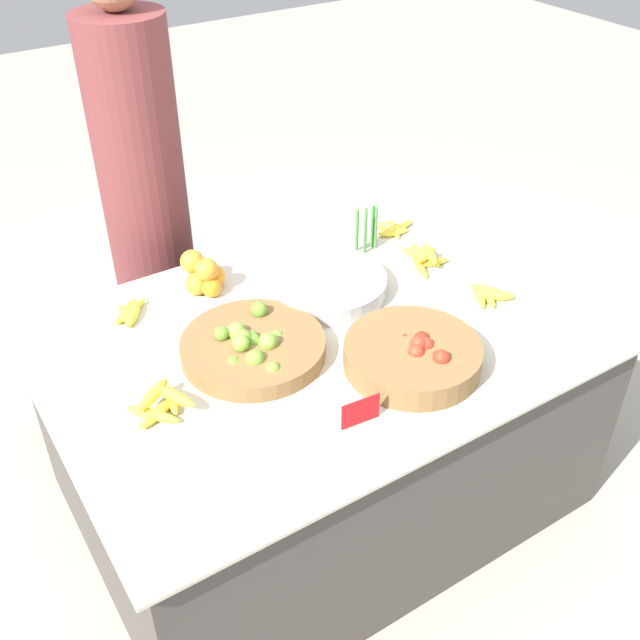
{
  "coord_description": "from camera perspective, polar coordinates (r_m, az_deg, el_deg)",
  "views": [
    {
      "loc": [
        -0.99,
        -1.54,
        2.11
      ],
      "look_at": [
        0.0,
        0.0,
        0.77
      ],
      "focal_mm": 42.0,
      "sensor_mm": 36.0,
      "label": 1
    }
  ],
  "objects": [
    {
      "name": "vendor_person",
      "position": [
        2.9,
        -13.02,
        7.86
      ],
      "size": [
        0.31,
        0.31,
        1.67
      ],
      "color": "brown",
      "rests_on": "ground_plane"
    },
    {
      "name": "price_sign",
      "position": [
        1.98,
        3.1,
        -6.98
      ],
      "size": [
        0.11,
        0.02,
        0.08
      ],
      "rotation": [
        0.0,
        0.0,
        -0.09
      ],
      "color": "red",
      "rests_on": "market_table"
    },
    {
      "name": "market_table",
      "position": [
        2.53,
        0.0,
        -7.47
      ],
      "size": [
        1.66,
        1.18,
        0.72
      ],
      "color": "#4C4742",
      "rests_on": "ground_plane"
    },
    {
      "name": "lime_bowl",
      "position": [
        2.21,
        -5.12,
        -2.04
      ],
      "size": [
        0.43,
        0.43,
        0.1
      ],
      "color": "olive",
      "rests_on": "market_table"
    },
    {
      "name": "orange_pile",
      "position": [
        2.5,
        -8.97,
        3.3
      ],
      "size": [
        0.14,
        0.16,
        0.13
      ],
      "color": "orange",
      "rests_on": "market_table"
    },
    {
      "name": "banana_bunch_front_center",
      "position": [
        2.65,
        8.04,
        4.75
      ],
      "size": [
        0.15,
        0.2,
        0.06
      ],
      "color": "yellow",
      "rests_on": "market_table"
    },
    {
      "name": "banana_bunch_front_left",
      "position": [
        2.51,
        12.71,
        1.93
      ],
      "size": [
        0.15,
        0.15,
        0.03
      ],
      "color": "yellow",
      "rests_on": "market_table"
    },
    {
      "name": "ground_plane",
      "position": [
        2.79,
        0.0,
        -12.8
      ],
      "size": [
        12.0,
        12.0,
        0.0
      ],
      "primitive_type": "plane",
      "color": "#ADA599"
    },
    {
      "name": "metal_bowl",
      "position": [
        2.47,
        0.49,
        2.74
      ],
      "size": [
        0.4,
        0.4,
        0.06
      ],
      "color": "#B7B7BF",
      "rests_on": "market_table"
    },
    {
      "name": "banana_bunch_front_right",
      "position": [
        2.44,
        -14.31,
        0.54
      ],
      "size": [
        0.14,
        0.14,
        0.03
      ],
      "color": "yellow",
      "rests_on": "market_table"
    },
    {
      "name": "banana_bunch_middle_right",
      "position": [
        2.06,
        -12.02,
        -6.25
      ],
      "size": [
        0.17,
        0.16,
        0.06
      ],
      "color": "yellow",
      "rests_on": "market_table"
    },
    {
      "name": "veg_bundle",
      "position": [
        2.68,
        3.62,
        6.91
      ],
      "size": [
        0.08,
        0.04,
        0.16
      ],
      "color": "#428438",
      "rests_on": "market_table"
    },
    {
      "name": "banana_bunch_back_center",
      "position": [
        2.83,
        5.65,
        6.95
      ],
      "size": [
        0.18,
        0.15,
        0.03
      ],
      "color": "yellow",
      "rests_on": "market_table"
    },
    {
      "name": "tomato_basket",
      "position": [
        2.17,
        7.07,
        -2.69
      ],
      "size": [
        0.4,
        0.4,
        0.1
      ],
      "color": "olive",
      "rests_on": "market_table"
    }
  ]
}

